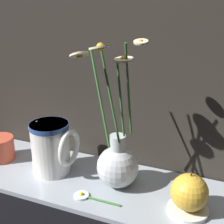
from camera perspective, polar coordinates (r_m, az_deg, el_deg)
ground_plane at (r=0.82m, az=-0.37°, el=-13.77°), size 6.00×6.00×0.00m
shelf at (r=0.82m, az=-0.37°, el=-13.43°), size 0.83×0.24×0.01m
vase_with_flowers at (r=0.77m, az=0.98°, el=-9.05°), size 0.15×0.15×0.37m
ceramic_pitcher at (r=0.84m, az=-11.08°, el=-6.20°), size 0.13×0.10×0.15m
saucer_plate at (r=0.74m, az=13.65°, el=-16.98°), size 0.09×0.09×0.01m
orange_fruit at (r=0.72m, az=13.96°, el=-14.04°), size 0.08×0.08×0.09m
loose_daisy at (r=0.77m, az=-4.68°, el=-15.16°), size 0.12×0.04×0.01m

